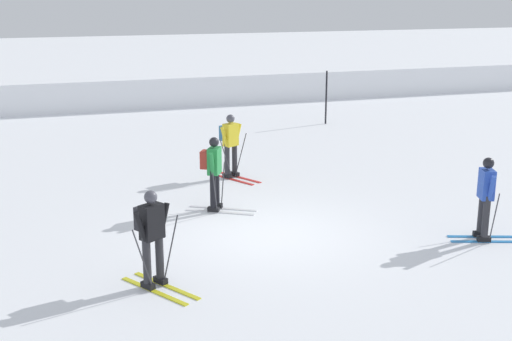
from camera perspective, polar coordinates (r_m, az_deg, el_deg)
The scene contains 7 objects.
ground_plane at distance 14.08m, azimuth 1.12°, elevation -5.33°, with size 120.00×120.00×0.00m, color white.
far_snow_ridge at distance 32.38m, azimuth -10.13°, elevation 7.33°, with size 80.00×7.94×1.25m, color white.
skier_blue at distance 14.22m, azimuth 18.79°, elevation -2.07°, with size 1.63×0.96×1.71m.
skier_green at distance 15.27m, azimuth -3.59°, elevation 0.05°, with size 1.57×1.13×1.71m.
skier_black at distance 11.50m, azimuth -8.80°, elevation -5.27°, with size 1.15×1.56×1.71m.
skier_yellow at distance 17.94m, azimuth -2.19°, elevation 2.37°, with size 1.10×1.58×1.71m.
trail_marker_pole at distance 25.26m, azimuth 5.93°, elevation 6.13°, with size 0.06×0.06×1.97m, color black.
Camera 1 is at (-4.30, -12.46, 4.95)m, focal length 47.50 mm.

